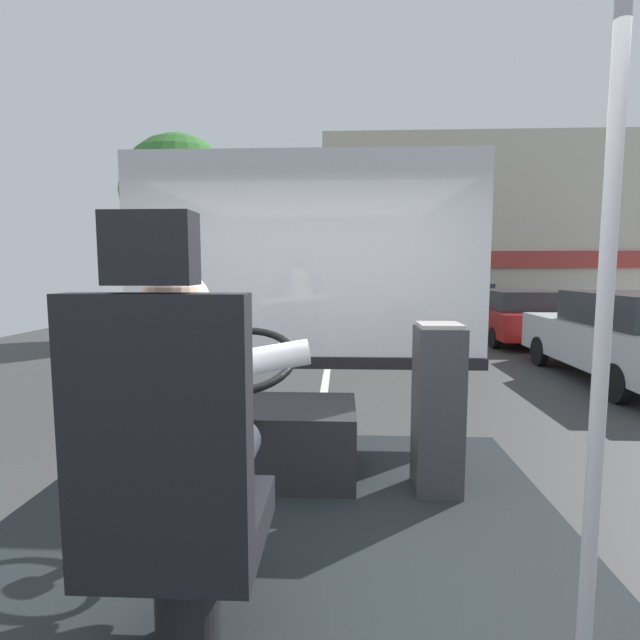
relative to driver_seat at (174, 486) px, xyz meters
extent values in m
cube|color=#373737|center=(0.21, 9.17, -1.26)|extent=(18.00, 44.00, 0.05)
cube|color=silver|center=(0.21, 9.17, -1.23)|extent=(0.12, 39.60, 0.00)
cube|color=black|center=(0.21, 0.37, -0.57)|extent=(2.60, 3.20, 0.06)
cylinder|color=black|center=(0.00, 0.09, -0.39)|extent=(0.20, 0.20, 0.31)
cube|color=black|center=(0.00, 0.09, -0.17)|extent=(0.48, 0.48, 0.12)
cube|color=black|center=(0.00, -0.10, 0.22)|extent=(0.48, 0.10, 0.66)
cube|color=black|center=(0.00, -0.10, 0.66)|extent=(0.22, 0.10, 0.18)
cylinder|color=#282833|center=(0.09, 0.23, -0.03)|extent=(0.16, 0.47, 0.16)
cylinder|color=#282833|center=(-0.09, 0.23, -0.03)|extent=(0.16, 0.47, 0.16)
cylinder|color=silver|center=(0.00, 0.06, 0.15)|extent=(0.31, 0.31, 0.53)
cube|color=#B2842D|center=(0.00, 0.22, 0.22)|extent=(0.06, 0.01, 0.33)
sphere|color=beige|center=(0.00, 0.06, 0.51)|extent=(0.20, 0.20, 0.20)
cylinder|color=silver|center=(0.10, 0.32, 0.28)|extent=(0.54, 0.19, 0.17)
cylinder|color=silver|center=(-0.10, 0.32, 0.28)|extent=(0.54, 0.19, 0.17)
cube|color=black|center=(0.00, 1.31, -0.34)|extent=(1.10, 0.56, 0.40)
cylinder|color=black|center=(0.00, 0.95, -0.01)|extent=(0.07, 0.24, 0.45)
torus|color=black|center=(0.00, 0.86, 0.20)|extent=(0.54, 0.51, 0.24)
cylinder|color=black|center=(0.00, 0.86, 0.20)|extent=(0.15, 0.15, 0.09)
cylinder|color=#B7B7BC|center=(1.21, 0.10, 0.43)|extent=(0.04, 0.04, 1.94)
cube|color=#333338|center=(0.97, 1.16, -0.11)|extent=(0.24, 0.25, 0.86)
cube|color=#9E9993|center=(0.97, 1.16, 0.33)|extent=(0.21, 0.23, 0.02)
cube|color=silver|center=(0.21, 1.99, 0.71)|extent=(2.50, 0.01, 1.40)
cube|color=black|center=(0.21, 1.99, -0.03)|extent=(2.50, 0.08, 0.08)
cylinder|color=#4C3828|center=(-3.86, 11.60, 0.19)|extent=(0.28, 0.28, 2.85)
sphere|color=#346E2D|center=(-3.86, 11.60, 2.61)|extent=(3.06, 3.06, 3.06)
cube|color=#BCB29E|center=(6.36, 19.29, 2.14)|extent=(13.22, 5.72, 6.75)
cube|color=#9E332D|center=(6.36, 16.37, 0.95)|extent=(12.69, 0.12, 0.60)
cube|color=silver|center=(5.15, 6.69, -0.62)|extent=(1.86, 4.21, 0.68)
cube|color=#282D33|center=(5.15, 6.44, -0.02)|extent=(1.52, 2.32, 0.52)
cylinder|color=black|center=(6.04, 8.00, -0.96)|extent=(0.14, 0.55, 0.55)
cylinder|color=black|center=(4.27, 8.00, -0.96)|extent=(0.14, 0.55, 0.55)
cylinder|color=black|center=(4.27, 5.39, -0.96)|extent=(0.14, 0.55, 0.55)
cube|color=maroon|center=(4.95, 11.35, -0.69)|extent=(1.92, 4.37, 0.61)
cube|color=#282D33|center=(4.95, 11.09, -0.15)|extent=(1.57, 2.40, 0.46)
cylinder|color=black|center=(5.86, 12.71, -0.99)|extent=(0.14, 0.50, 0.50)
cylinder|color=black|center=(4.04, 12.71, -0.99)|extent=(0.14, 0.50, 0.50)
cylinder|color=black|center=(5.86, 10.00, -0.99)|extent=(0.14, 0.50, 0.50)
cylinder|color=black|center=(4.04, 10.00, -0.99)|extent=(0.14, 0.50, 0.50)
cube|color=navy|center=(4.99, 16.90, -0.68)|extent=(1.87, 4.20, 0.62)
cube|color=#282D33|center=(4.99, 16.64, -0.14)|extent=(1.53, 2.31, 0.47)
cylinder|color=black|center=(5.87, 18.20, -0.99)|extent=(0.14, 0.50, 0.50)
cylinder|color=black|center=(4.10, 18.20, -0.99)|extent=(0.14, 0.50, 0.50)
cylinder|color=black|center=(5.87, 15.59, -0.99)|extent=(0.14, 0.50, 0.50)
cylinder|color=black|center=(4.10, 15.59, -0.99)|extent=(0.14, 0.50, 0.50)
cube|color=#474C51|center=(5.25, 22.54, -0.64)|extent=(1.73, 3.94, 0.66)
cube|color=#282D33|center=(5.25, 22.30, -0.05)|extent=(1.42, 2.17, 0.50)
cylinder|color=black|center=(6.08, 23.76, -0.97)|extent=(0.14, 0.54, 0.54)
cylinder|color=black|center=(4.43, 23.76, -0.97)|extent=(0.14, 0.54, 0.54)
cylinder|color=black|center=(6.08, 21.31, -0.97)|extent=(0.14, 0.54, 0.54)
cylinder|color=black|center=(4.43, 21.31, -0.97)|extent=(0.14, 0.54, 0.54)
camera|label=1|loc=(0.47, -1.28, 0.61)|focal=26.94mm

